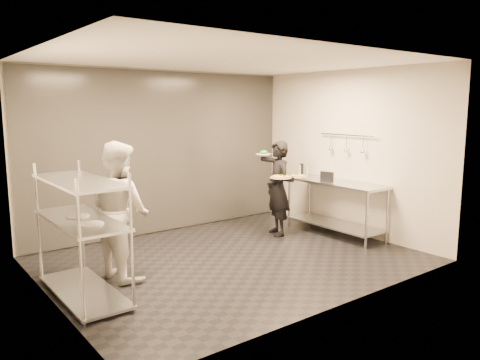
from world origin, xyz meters
TOP-DOWN VIEW (x-y plane):
  - room_shell at (0.00, 1.18)m, footprint 5.00×4.00m
  - pass_rack at (-2.15, -0.00)m, footprint 0.60×1.60m
  - prep_counter at (2.18, 0.00)m, footprint 0.60×1.80m
  - utensil_rail at (2.43, -0.00)m, footprint 0.07×1.20m
  - waiter at (1.40, 0.59)m, footprint 0.56×0.68m
  - chef at (-1.55, 0.31)m, footprint 0.78×0.94m
  - pizza_plate_near at (1.25, 0.36)m, footprint 0.36×0.36m
  - pizza_plate_far at (1.61, 0.33)m, footprint 0.28×0.28m
  - salad_plate at (1.32, 0.89)m, footprint 0.27×0.27m
  - pos_monitor at (2.06, 0.10)m, footprint 0.09×0.24m
  - bottle_green at (2.10, 0.80)m, footprint 0.06×0.06m
  - bottle_clear at (2.29, 0.80)m, footprint 0.06×0.06m
  - bottle_dark at (2.16, 0.80)m, footprint 0.07×0.07m

SIDE VIEW (x-z plane):
  - prep_counter at x=2.18m, z-range 0.17..1.09m
  - pass_rack at x=-2.15m, z-range 0.02..1.52m
  - waiter at x=1.40m, z-range 0.00..1.61m
  - chef at x=-1.55m, z-range 0.00..1.76m
  - pos_monitor at x=2.06m, z-range 0.92..1.09m
  - bottle_green at x=2.10m, z-range 0.92..1.13m
  - bottle_clear at x=2.29m, z-range 0.92..1.13m
  - pizza_plate_far at x=1.61m, z-range 1.00..1.06m
  - bottle_dark at x=2.16m, z-range 0.92..1.16m
  - pizza_plate_near at x=1.25m, z-range 1.02..1.07m
  - salad_plate at x=1.32m, z-range 1.35..1.43m
  - room_shell at x=0.00m, z-range 0.00..2.80m
  - utensil_rail at x=2.43m, z-range 1.39..1.70m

